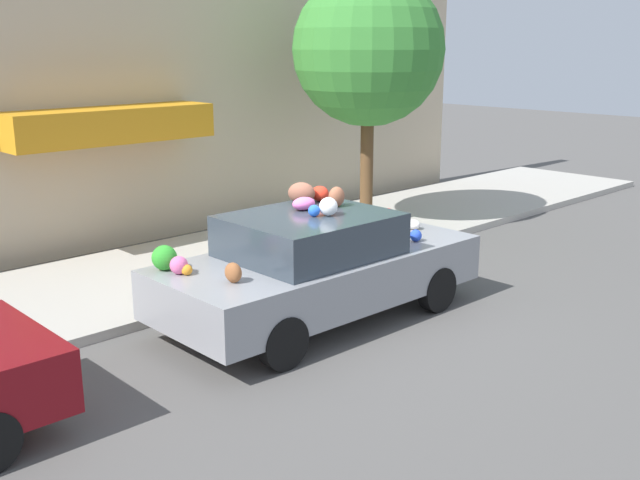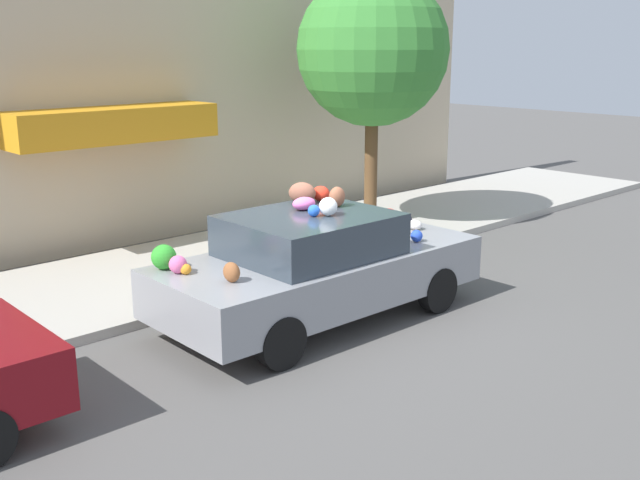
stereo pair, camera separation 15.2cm
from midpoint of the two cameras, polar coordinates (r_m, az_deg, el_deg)
The scene contains 6 objects.
ground_plane at distance 9.81m, azimuth -0.17°, elevation -5.79°, with size 60.00×60.00×0.00m, color #565451.
sidewalk_curb at distance 11.82m, azimuth -9.09°, elevation -2.05°, with size 24.00×3.20×0.13m.
building_facade at distance 13.23m, azimuth -15.20°, elevation 12.37°, with size 18.00×1.20×6.10m.
street_tree at distance 13.76m, azimuth 4.38°, elevation 14.24°, with size 2.74×2.74×4.58m.
fire_hydrant at distance 11.11m, azimuth -3.12°, elevation -0.78°, with size 0.20×0.20×0.70m.
art_car at distance 9.46m, azimuth 0.29°, elevation -1.86°, with size 4.32×1.90×1.69m.
Camera 2 is at (-6.18, -6.81, 3.45)m, focal length 42.00 mm.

